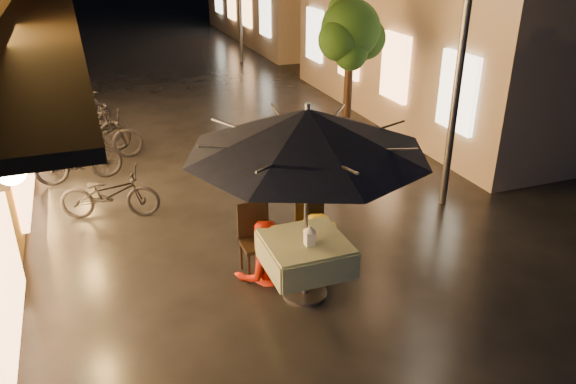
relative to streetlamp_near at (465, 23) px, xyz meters
name	(u,v)px	position (x,y,z in m)	size (l,w,h in m)	color
ground	(328,309)	(-3.00, -2.00, -2.92)	(90.00, 90.00, 0.00)	black
street_tree	(351,34)	(-0.59, 2.51, -0.50)	(1.43, 1.20, 3.15)	black
streetlamp_near	(465,23)	(0.00, 0.00, 0.00)	(0.36, 0.36, 4.23)	#59595E
cafe_table	(305,254)	(-3.14, -1.61, -2.33)	(0.99, 0.99, 0.78)	#59595E
patio_umbrella	(307,131)	(-3.14, -1.61, -0.77)	(2.80, 2.80, 2.46)	#59595E
cafe_chair_left	(256,235)	(-3.54, -0.88, -2.38)	(0.42, 0.42, 0.97)	black
cafe_chair_right	(312,225)	(-2.74, -0.88, -2.38)	(0.42, 0.42, 0.97)	black
table_lantern	(310,234)	(-3.14, -1.73, -2.00)	(0.16, 0.16, 0.25)	white
person_orange	(262,223)	(-3.51, -1.04, -2.13)	(0.76, 0.60, 1.57)	red
person_yellow	(318,217)	(-2.74, -1.05, -2.18)	(0.95, 0.55, 1.48)	gold
bicycle_0	(110,194)	(-5.22, 1.41, -2.51)	(0.54, 1.54, 0.81)	black
bicycle_1	(78,158)	(-5.63, 3.05, -2.46)	(0.43, 1.51, 0.91)	black
bicycle_2	(96,137)	(-5.27, 4.08, -2.45)	(0.62, 1.78, 0.94)	black
bicycle_3	(88,128)	(-5.38, 4.60, -2.41)	(0.47, 1.68, 1.01)	black
bicycle_4	(74,113)	(-5.64, 5.94, -2.46)	(0.61, 1.75, 0.92)	black
bicycle_5	(66,105)	(-5.79, 6.71, -2.45)	(0.44, 1.55, 0.93)	black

